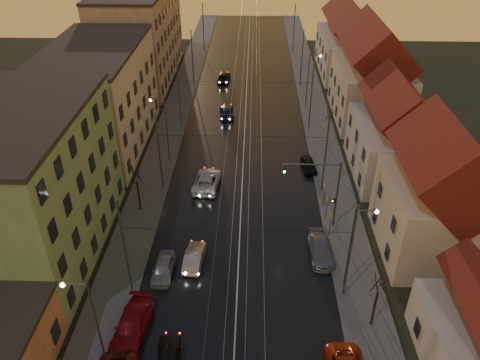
# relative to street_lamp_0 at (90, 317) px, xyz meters

# --- Properties ---
(road) EXTENTS (16.00, 120.00, 0.04)m
(road) POSITION_rel_street_lamp_0_xyz_m (9.10, 38.00, -4.87)
(road) COLOR black
(road) RESTS_ON ground
(sidewalk_left) EXTENTS (4.00, 120.00, 0.15)m
(sidewalk_left) POSITION_rel_street_lamp_0_xyz_m (-0.90, 38.00, -4.81)
(sidewalk_left) COLOR #4C4C4C
(sidewalk_left) RESTS_ON ground
(sidewalk_right) EXTENTS (4.00, 120.00, 0.15)m
(sidewalk_right) POSITION_rel_street_lamp_0_xyz_m (19.10, 38.00, -4.81)
(sidewalk_right) COLOR #4C4C4C
(sidewalk_right) RESTS_ON ground
(tram_rail_0) EXTENTS (0.06, 120.00, 0.03)m
(tram_rail_0) POSITION_rel_street_lamp_0_xyz_m (6.90, 38.00, -4.83)
(tram_rail_0) COLOR gray
(tram_rail_0) RESTS_ON road
(tram_rail_1) EXTENTS (0.06, 120.00, 0.03)m
(tram_rail_1) POSITION_rel_street_lamp_0_xyz_m (8.33, 38.00, -4.83)
(tram_rail_1) COLOR gray
(tram_rail_1) RESTS_ON road
(tram_rail_2) EXTENTS (0.06, 120.00, 0.03)m
(tram_rail_2) POSITION_rel_street_lamp_0_xyz_m (9.87, 38.00, -4.83)
(tram_rail_2) COLOR gray
(tram_rail_2) RESTS_ON road
(tram_rail_3) EXTENTS (0.06, 120.00, 0.03)m
(tram_rail_3) POSITION_rel_street_lamp_0_xyz_m (11.30, 38.00, -4.83)
(tram_rail_3) COLOR gray
(tram_rail_3) RESTS_ON road
(apartment_left_1) EXTENTS (10.00, 18.00, 13.00)m
(apartment_left_1) POSITION_rel_street_lamp_0_xyz_m (-8.40, 12.00, 1.61)
(apartment_left_1) COLOR #5E8E5A
(apartment_left_1) RESTS_ON ground
(apartment_left_2) EXTENTS (10.00, 20.00, 12.00)m
(apartment_left_2) POSITION_rel_street_lamp_0_xyz_m (-8.40, 32.00, 1.11)
(apartment_left_2) COLOR #C4AF97
(apartment_left_2) RESTS_ON ground
(apartment_left_3) EXTENTS (10.00, 24.00, 14.00)m
(apartment_left_3) POSITION_rel_street_lamp_0_xyz_m (-8.40, 56.00, 2.11)
(apartment_left_3) COLOR #8B7359
(apartment_left_3) RESTS_ON ground
(house_right_1) EXTENTS (8.67, 10.20, 10.80)m
(house_right_1) POSITION_rel_street_lamp_0_xyz_m (26.10, 13.00, 0.56)
(house_right_1) COLOR beige
(house_right_1) RESTS_ON ground
(house_right_2) EXTENTS (9.18, 12.24, 9.20)m
(house_right_2) POSITION_rel_street_lamp_0_xyz_m (26.10, 26.00, -0.24)
(house_right_2) COLOR beige
(house_right_2) RESTS_ON ground
(house_right_3) EXTENTS (9.18, 14.28, 11.50)m
(house_right_3) POSITION_rel_street_lamp_0_xyz_m (26.10, 41.00, 0.92)
(house_right_3) COLOR beige
(house_right_3) RESTS_ON ground
(house_right_4) EXTENTS (9.18, 16.32, 10.00)m
(house_right_4) POSITION_rel_street_lamp_0_xyz_m (26.10, 59.00, 0.16)
(house_right_4) COLOR beige
(house_right_4) RESTS_ON ground
(catenary_pole_l_1) EXTENTS (0.16, 0.16, 9.00)m
(catenary_pole_l_1) POSITION_rel_street_lamp_0_xyz_m (0.50, 7.00, -0.39)
(catenary_pole_l_1) COLOR #595B60
(catenary_pole_l_1) RESTS_ON ground
(catenary_pole_r_1) EXTENTS (0.16, 0.16, 9.00)m
(catenary_pole_r_1) POSITION_rel_street_lamp_0_xyz_m (17.70, 7.00, -0.39)
(catenary_pole_r_1) COLOR #595B60
(catenary_pole_r_1) RESTS_ON ground
(catenary_pole_l_2) EXTENTS (0.16, 0.16, 9.00)m
(catenary_pole_l_2) POSITION_rel_street_lamp_0_xyz_m (0.50, 22.00, -0.39)
(catenary_pole_l_2) COLOR #595B60
(catenary_pole_l_2) RESTS_ON ground
(catenary_pole_r_2) EXTENTS (0.16, 0.16, 9.00)m
(catenary_pole_r_2) POSITION_rel_street_lamp_0_xyz_m (17.70, 22.00, -0.39)
(catenary_pole_r_2) COLOR #595B60
(catenary_pole_r_2) RESTS_ON ground
(catenary_pole_l_3) EXTENTS (0.16, 0.16, 9.00)m
(catenary_pole_l_3) POSITION_rel_street_lamp_0_xyz_m (0.50, 37.00, -0.39)
(catenary_pole_l_3) COLOR #595B60
(catenary_pole_l_3) RESTS_ON ground
(catenary_pole_r_3) EXTENTS (0.16, 0.16, 9.00)m
(catenary_pole_r_3) POSITION_rel_street_lamp_0_xyz_m (17.70, 37.00, -0.39)
(catenary_pole_r_3) COLOR #595B60
(catenary_pole_r_3) RESTS_ON ground
(catenary_pole_l_4) EXTENTS (0.16, 0.16, 9.00)m
(catenary_pole_l_4) POSITION_rel_street_lamp_0_xyz_m (0.50, 52.00, -0.39)
(catenary_pole_l_4) COLOR #595B60
(catenary_pole_l_4) RESTS_ON ground
(catenary_pole_r_4) EXTENTS (0.16, 0.16, 9.00)m
(catenary_pole_r_4) POSITION_rel_street_lamp_0_xyz_m (17.70, 52.00, -0.39)
(catenary_pole_r_4) COLOR #595B60
(catenary_pole_r_4) RESTS_ON ground
(catenary_pole_l_5) EXTENTS (0.16, 0.16, 9.00)m
(catenary_pole_l_5) POSITION_rel_street_lamp_0_xyz_m (0.50, 70.00, -0.39)
(catenary_pole_l_5) COLOR #595B60
(catenary_pole_l_5) RESTS_ON ground
(catenary_pole_r_5) EXTENTS (0.16, 0.16, 9.00)m
(catenary_pole_r_5) POSITION_rel_street_lamp_0_xyz_m (17.70, 70.00, -0.39)
(catenary_pole_r_5) COLOR #595B60
(catenary_pole_r_5) RESTS_ON ground
(street_lamp_0) EXTENTS (1.75, 0.32, 8.00)m
(street_lamp_0) POSITION_rel_street_lamp_0_xyz_m (0.00, 0.00, 0.00)
(street_lamp_0) COLOR #595B60
(street_lamp_0) RESTS_ON ground
(street_lamp_1) EXTENTS (1.75, 0.32, 8.00)m
(street_lamp_1) POSITION_rel_street_lamp_0_xyz_m (18.21, 8.00, 0.00)
(street_lamp_1) COLOR #595B60
(street_lamp_1) RESTS_ON ground
(street_lamp_2) EXTENTS (1.75, 0.32, 8.00)m
(street_lamp_2) POSITION_rel_street_lamp_0_xyz_m (0.00, 28.00, 0.00)
(street_lamp_2) COLOR #595B60
(street_lamp_2) RESTS_ON ground
(street_lamp_3) EXTENTS (1.75, 0.32, 8.00)m
(street_lamp_3) POSITION_rel_street_lamp_0_xyz_m (18.21, 44.00, 0.00)
(street_lamp_3) COLOR #595B60
(street_lamp_3) RESTS_ON ground
(traffic_light_mast) EXTENTS (5.30, 0.32, 7.20)m
(traffic_light_mast) POSITION_rel_street_lamp_0_xyz_m (17.10, 16.00, -0.29)
(traffic_light_mast) COLOR #595B60
(traffic_light_mast) RESTS_ON ground
(bare_tree_0) EXTENTS (1.09, 1.09, 5.11)m
(bare_tree_0) POSITION_rel_street_lamp_0_xyz_m (-1.09, 18.00, -2.40)
(bare_tree_0) COLOR black
(bare_tree_0) RESTS_ON ground
(bare_tree_1) EXTENTS (1.09, 1.09, 5.11)m
(bare_tree_1) POSITION_rel_street_lamp_0_xyz_m (19.31, 4.00, -2.40)
(bare_tree_1) COLOR black
(bare_tree_1) RESTS_ON ground
(bare_tree_2) EXTENTS (1.09, 1.09, 5.11)m
(bare_tree_2) POSITION_rel_street_lamp_0_xyz_m (19.51, 32.00, -2.40)
(bare_tree_2) COLOR black
(bare_tree_2) RESTS_ON ground
(driving_car_0) EXTENTS (2.09, 4.16, 1.36)m
(driving_car_0) POSITION_rel_street_lamp_0_xyz_m (4.62, 0.28, -4.21)
(driving_car_0) COLOR black
(driving_car_0) RESTS_ON ground
(driving_car_1) EXTENTS (1.76, 4.33, 1.40)m
(driving_car_1) POSITION_rel_street_lamp_0_xyz_m (5.27, 10.40, -4.19)
(driving_car_1) COLOR #B0AFB4
(driving_car_1) RESTS_ON ground
(driving_car_2) EXTENTS (3.09, 5.79, 1.55)m
(driving_car_2) POSITION_rel_street_lamp_0_xyz_m (5.27, 22.48, -4.11)
(driving_car_2) COLOR silver
(driving_car_2) RESTS_ON ground
(driving_car_3) EXTENTS (2.31, 4.93, 1.39)m
(driving_car_3) POSITION_rel_street_lamp_0_xyz_m (6.45, 40.51, -4.19)
(driving_car_3) COLOR #172847
(driving_car_3) RESTS_ON ground
(driving_car_4) EXTENTS (2.14, 4.66, 1.55)m
(driving_car_4) POSITION_rel_street_lamp_0_xyz_m (5.27, 54.02, -4.11)
(driving_car_4) COLOR black
(driving_car_4) RESTS_ON ground
(parked_left_2) EXTENTS (2.71, 5.58, 1.57)m
(parked_left_2) POSITION_rel_street_lamp_0_xyz_m (1.50, 2.78, -4.10)
(parked_left_2) COLOR maroon
(parked_left_2) RESTS_ON ground
(parked_left_3) EXTENTS (1.79, 4.18, 1.41)m
(parked_left_3) POSITION_rel_street_lamp_0_xyz_m (2.79, 8.89, -4.18)
(parked_left_3) COLOR #9D9DA2
(parked_left_3) RESTS_ON ground
(parked_right_1) EXTENTS (2.11, 4.86, 1.39)m
(parked_right_1) POSITION_rel_street_lamp_0_xyz_m (16.39, 11.63, -4.19)
(parked_right_1) COLOR gray
(parked_right_1) RESTS_ON ground
(parked_right_2) EXTENTS (1.90, 3.81, 1.25)m
(parked_right_2) POSITION_rel_street_lamp_0_xyz_m (16.70, 26.41, -4.26)
(parked_right_2) COLOR black
(parked_right_2) RESTS_ON ground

